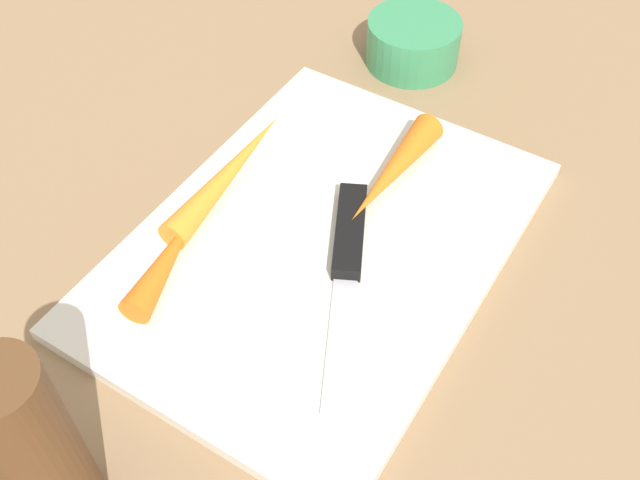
% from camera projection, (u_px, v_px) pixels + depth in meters
% --- Properties ---
extents(ground_plane, '(1.40, 1.40, 0.00)m').
position_uv_depth(ground_plane, '(320.00, 250.00, 0.59)').
color(ground_plane, '#8C6D4C').
extents(cutting_board, '(0.36, 0.26, 0.01)m').
position_uv_depth(cutting_board, '(320.00, 245.00, 0.59)').
color(cutting_board, silver).
rests_on(cutting_board, ground_plane).
extents(knife, '(0.19, 0.11, 0.01)m').
position_uv_depth(knife, '(349.00, 244.00, 0.57)').
color(knife, '#B7B7BC').
rests_on(knife, cutting_board).
extents(carrot_longest, '(0.16, 0.03, 0.02)m').
position_uv_depth(carrot_longest, '(229.00, 173.00, 0.61)').
color(carrot_longest, orange).
rests_on(carrot_longest, cutting_board).
extents(carrot_shortest, '(0.11, 0.05, 0.02)m').
position_uv_depth(carrot_shortest, '(168.00, 258.00, 0.55)').
color(carrot_shortest, orange).
rests_on(carrot_shortest, cutting_board).
extents(carrot_medium, '(0.13, 0.03, 0.03)m').
position_uv_depth(carrot_medium, '(393.00, 171.00, 0.61)').
color(carrot_medium, orange).
rests_on(carrot_medium, cutting_board).
extents(small_bowl, '(0.09, 0.09, 0.05)m').
position_uv_depth(small_bowl, '(413.00, 42.00, 0.73)').
color(small_bowl, '#388C59').
rests_on(small_bowl, ground_plane).
extents(pepper_grinder, '(0.05, 0.05, 0.15)m').
position_uv_depth(pepper_grinder, '(38.00, 451.00, 0.40)').
color(pepper_grinder, brown).
rests_on(pepper_grinder, ground_plane).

